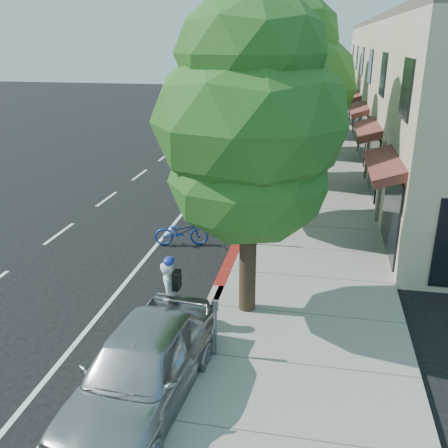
% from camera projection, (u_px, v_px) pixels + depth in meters
% --- Properties ---
extents(ground, '(120.00, 120.00, 0.00)m').
position_uv_depth(ground, '(226.00, 274.00, 14.14)').
color(ground, black).
rests_on(ground, ground).
extents(sidewalk, '(4.60, 56.00, 0.15)m').
position_uv_depth(sidewalk, '(315.00, 195.00, 21.06)').
color(sidewalk, gray).
rests_on(sidewalk, ground).
extents(curb, '(0.30, 56.00, 0.15)m').
position_uv_depth(curb, '(260.00, 192.00, 21.47)').
color(curb, '#9E998E').
rests_on(curb, ground).
extents(curb_red_segment, '(0.32, 4.00, 0.15)m').
position_uv_depth(curb_red_segment, '(232.00, 258.00, 15.03)').
color(curb_red_segment, maroon).
rests_on(curb_red_segment, ground).
extents(street_tree_0, '(4.23, 4.23, 7.28)m').
position_uv_depth(street_tree_0, '(250.00, 126.00, 10.55)').
color(street_tree_0, black).
rests_on(street_tree_0, ground).
extents(street_tree_1, '(5.14, 5.14, 7.82)m').
position_uv_depth(street_tree_1, '(277.00, 89.00, 16.00)').
color(street_tree_1, black).
rests_on(street_tree_1, ground).
extents(street_tree_2, '(4.50, 4.50, 6.81)m').
position_uv_depth(street_tree_2, '(289.00, 91.00, 21.73)').
color(street_tree_2, black).
rests_on(street_tree_2, ground).
extents(street_tree_3, '(5.14, 5.14, 7.84)m').
position_uv_depth(street_tree_3, '(297.00, 68.00, 27.03)').
color(street_tree_3, black).
rests_on(street_tree_3, ground).
extents(street_tree_4, '(5.26, 5.26, 8.01)m').
position_uv_depth(street_tree_4, '(302.00, 62.00, 32.52)').
color(street_tree_4, black).
rests_on(street_tree_4, ground).
extents(street_tree_5, '(4.15, 4.15, 6.91)m').
position_uv_depth(street_tree_5, '(305.00, 66.00, 38.24)').
color(street_tree_5, black).
rests_on(street_tree_5, ground).
extents(cyclist, '(0.43, 0.63, 1.69)m').
position_uv_depth(cyclist, '(170.00, 296.00, 11.21)').
color(cyclist, silver).
rests_on(cyclist, ground).
extents(bicycle, '(1.81, 1.00, 0.90)m').
position_uv_depth(bicycle, '(182.00, 232.00, 16.00)').
color(bicycle, '#163B9D').
rests_on(bicycle, ground).
extents(silver_suv, '(3.14, 6.65, 1.84)m').
position_uv_depth(silver_suv, '(246.00, 174.00, 21.03)').
color(silver_suv, '#B1B0B5').
rests_on(silver_suv, ground).
extents(dark_sedan, '(1.91, 4.93, 1.60)m').
position_uv_depth(dark_sedan, '(259.00, 150.00, 26.18)').
color(dark_sedan, black).
rests_on(dark_sedan, ground).
extents(white_pickup, '(2.44, 5.86, 1.69)m').
position_uv_depth(white_pickup, '(254.00, 126.00, 32.93)').
color(white_pickup, silver).
rests_on(white_pickup, ground).
extents(dark_suv_far, '(2.12, 4.48, 1.48)m').
position_uv_depth(dark_suv_far, '(258.00, 119.00, 36.67)').
color(dark_suv_far, black).
rests_on(dark_suv_far, ground).
extents(near_car_a, '(2.15, 4.59, 1.52)m').
position_uv_depth(near_car_a, '(141.00, 368.00, 8.90)').
color(near_car_a, '#ADADB2').
rests_on(near_car_a, ground).
extents(pedestrian, '(1.03, 1.03, 1.69)m').
position_uv_depth(pedestrian, '(304.00, 160.00, 23.12)').
color(pedestrian, black).
rests_on(pedestrian, sidewalk).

